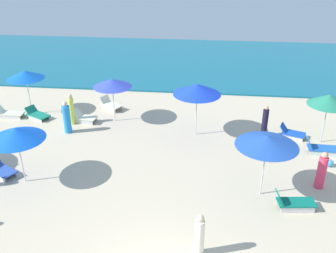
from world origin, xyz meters
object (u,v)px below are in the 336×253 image
at_px(lounge_chair_5_0, 10,113).
at_px(lounge_chair_6_0, 111,105).
at_px(lounge_chair_7_1, 320,148).
at_px(beachgoer_7, 67,118).
at_px(beachgoer_0, 265,122).
at_px(beachgoer_5, 199,236).
at_px(umbrella_4, 16,134).
at_px(beachgoer_4, 322,171).
at_px(umbrella_5, 25,75).
at_px(beach_ball_0, 330,163).
at_px(lounge_chair_6_1, 84,117).
at_px(lounge_chair_4_0, 1,169).
at_px(lounge_chair_3_0, 293,203).
at_px(lounge_chair_5_1, 37,114).
at_px(umbrella_7, 329,100).
at_px(lounge_chair_7_0, 292,133).
at_px(umbrella_0, 197,89).
at_px(umbrella_3, 267,141).
at_px(beachgoer_2, 71,110).
at_px(umbrella_6, 112,83).

height_order(lounge_chair_5_0, lounge_chair_6_0, lounge_chair_6_0).
bearing_deg(lounge_chair_7_1, beachgoer_7, 88.59).
distance_m(beachgoer_0, beachgoer_5, 8.93).
height_order(umbrella_4, lounge_chair_5_0, umbrella_4).
distance_m(beachgoer_0, beachgoer_4, 4.58).
xyz_separation_m(umbrella_5, lounge_chair_6_0, (4.40, 1.12, -2.07)).
bearing_deg(beach_ball_0, lounge_chair_6_1, 165.23).
bearing_deg(lounge_chair_4_0, lounge_chair_7_1, -47.79).
relative_size(lounge_chair_3_0, lounge_chair_5_0, 1.03).
bearing_deg(lounge_chair_5_0, lounge_chair_3_0, -114.55).
distance_m(umbrella_4, lounge_chair_5_1, 6.66).
bearing_deg(lounge_chair_3_0, umbrella_7, -29.90).
bearing_deg(lounge_chair_6_0, lounge_chair_7_0, -71.23).
height_order(lounge_chair_3_0, beachgoer_7, beachgoer_7).
relative_size(lounge_chair_7_0, beachgoer_4, 0.85).
bearing_deg(umbrella_0, umbrella_5, 170.55).
bearing_deg(beachgoer_0, umbrella_0, 158.03).
bearing_deg(umbrella_4, lounge_chair_6_0, 77.19).
distance_m(lounge_chair_3_0, beach_ball_0, 3.85).
distance_m(lounge_chair_6_0, beachgoer_5, 12.30).
relative_size(lounge_chair_4_0, lounge_chair_5_1, 0.99).
height_order(umbrella_5, beachgoer_7, umbrella_5).
xyz_separation_m(umbrella_3, lounge_chair_7_0, (2.09, 5.03, -2.15)).
distance_m(beachgoer_0, beachgoer_7, 10.08).
xyz_separation_m(lounge_chair_5_0, beachgoer_7, (3.91, -1.43, 0.56)).
bearing_deg(lounge_chair_4_0, lounge_chair_6_1, 8.88).
xyz_separation_m(lounge_chair_3_0, lounge_chair_4_0, (-11.99, 1.00, -0.03)).
bearing_deg(beachgoer_2, beach_ball_0, -149.89).
distance_m(lounge_chair_5_1, beachgoer_2, 2.38).
bearing_deg(umbrella_4, beach_ball_0, 11.18).
bearing_deg(lounge_chair_5_1, umbrella_3, -88.62).
bearing_deg(lounge_chair_6_1, umbrella_0, -88.15).
height_order(lounge_chair_3_0, lounge_chair_6_1, lounge_chair_3_0).
bearing_deg(umbrella_7, beachgoer_7, -178.49).
bearing_deg(beachgoer_2, beachgoer_4, -158.10).
bearing_deg(beachgoer_2, umbrella_4, 131.39).
bearing_deg(lounge_chair_6_0, umbrella_0, -85.14).
distance_m(lounge_chair_3_0, beachgoer_2, 12.24).
distance_m(umbrella_0, lounge_chair_7_0, 5.36).
bearing_deg(lounge_chair_5_0, lounge_chair_7_0, -92.77).
xyz_separation_m(lounge_chair_7_0, beachgoer_2, (-11.57, 0.29, 0.60)).
xyz_separation_m(umbrella_5, umbrella_6, (5.00, -0.43, -0.13)).
height_order(umbrella_3, beachgoer_7, umbrella_3).
relative_size(lounge_chair_3_0, beachgoer_5, 0.98).
bearing_deg(umbrella_3, beach_ball_0, 36.08).
bearing_deg(umbrella_6, lounge_chair_4_0, -122.04).
bearing_deg(lounge_chair_6_1, lounge_chair_4_0, 169.14).
height_order(umbrella_6, lounge_chair_6_0, umbrella_6).
relative_size(lounge_chair_6_1, umbrella_7, 0.54).
relative_size(lounge_chair_6_1, beachgoer_4, 0.84).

